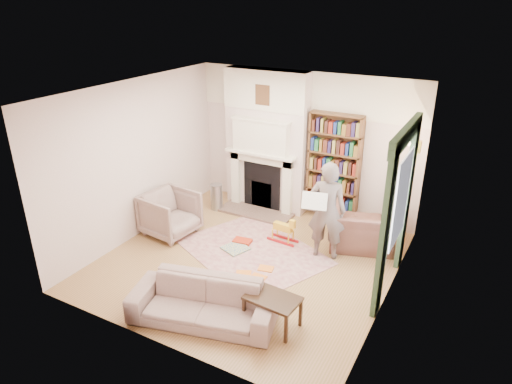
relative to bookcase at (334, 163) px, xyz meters
The scene contains 25 objects.
floor 2.51m from the bookcase, 107.05° to the right, with size 4.50×4.50×0.00m, color olive.
ceiling 2.75m from the bookcase, 107.05° to the right, with size 4.50×4.50×0.00m, color white.
wall_back 0.70m from the bookcase, 168.69° to the left, with size 4.50×4.50×0.00m, color silver.
wall_front 4.42m from the bookcase, 98.46° to the right, with size 4.50×4.50×0.00m, color silver.
wall_left 3.60m from the bookcase, 143.83° to the right, with size 4.50×4.50×0.00m, color silver.
wall_right 2.67m from the bookcase, 52.96° to the right, with size 4.50×4.50×0.00m, color silver.
fireplace 1.42m from the bookcase, behind, with size 1.70×0.58×2.80m.
bookcase is the anchor object (origin of this frame).
window 2.36m from the bookcase, 47.34° to the right, with size 0.02×0.90×1.30m, color silver.
curtain_left 2.87m from the bookcase, 57.36° to the right, with size 0.07×0.32×2.40m, color #294029.
curtain_right 1.86m from the bookcase, 33.35° to the right, with size 0.07×0.32×2.40m, color #294029.
pelmet 2.60m from the bookcase, 48.16° to the right, with size 0.09×1.70×0.24m, color #294029.
wall_sconce 1.68m from the bookcase, 24.19° to the right, with size 0.20×0.24×0.24m, color gold, non-canonical shape.
rug 2.31m from the bookcase, 111.72° to the right, with size 2.35×1.81×0.01m, color #CBAF99.
armchair_reading 1.40m from the bookcase, 42.43° to the right, with size 1.14×1.00×0.74m, color #52342C.
armchair_left 3.19m from the bookcase, 140.11° to the right, with size 0.86×0.88×0.80m, color #9E9382.
sofa 3.85m from the bookcase, 96.90° to the right, with size 1.96×0.77×0.57m, color #A7968A.
man_reading 1.47m from the bookcase, 73.95° to the right, with size 0.62×0.40×1.69m, color #60514D.
newspaper 1.59m from the bookcase, 81.15° to the right, with size 0.40×0.02×0.28m, color white.
coffee_table 3.53m from the bookcase, 82.93° to the right, with size 0.70×0.45×0.45m, color #382013, non-canonical shape.
paraffin_heater 2.48m from the bookcase, 162.23° to the right, with size 0.24×0.24×0.55m, color #929399.
rocking_horse 1.64m from the bookcase, 108.50° to the right, with size 0.54×0.22×0.48m, color gold, non-canonical shape.
board_game 2.47m from the bookcase, 118.01° to the right, with size 0.39×0.39×0.03m, color #DCCA4D.
game_box_lid 2.27m from the bookcase, 121.77° to the right, with size 0.32×0.21×0.05m, color #B12B14.
comic_annuals 2.70m from the bookcase, 98.23° to the right, with size 0.53×0.54×0.02m.
Camera 1 is at (3.23, -5.67, 4.08)m, focal length 32.00 mm.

